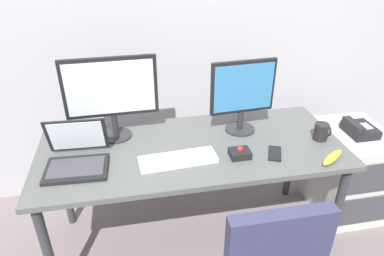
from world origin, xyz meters
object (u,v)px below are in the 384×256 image
at_px(coffee_mug, 322,132).
at_px(monitor_main, 111,92).
at_px(laptop, 77,156).
at_px(cell_phone, 275,153).
at_px(keyboard, 178,159).
at_px(trackball_mouse, 240,153).
at_px(monitor_side, 243,93).
at_px(desk_phone, 359,129).
at_px(file_cabinet, 347,171).
at_px(banana, 332,157).

bearing_deg(coffee_mug, monitor_main, 167.67).
relative_size(laptop, coffee_mug, 3.19).
height_order(monitor_main, laptop, monitor_main).
distance_m(monitor_main, cell_phone, 0.96).
xyz_separation_m(keyboard, trackball_mouse, (0.33, -0.02, 0.01)).
height_order(monitor_side, trackball_mouse, monitor_side).
relative_size(desk_phone, monitor_side, 0.45).
bearing_deg(file_cabinet, trackball_mouse, -164.48).
xyz_separation_m(file_cabinet, monitor_main, (-1.54, 0.09, 0.69)).
distance_m(keyboard, banana, 0.82).
xyz_separation_m(file_cabinet, laptop, (-1.74, -0.16, 0.46)).
relative_size(file_cabinet, laptop, 1.94).
relative_size(monitor_side, coffee_mug, 4.35).
bearing_deg(keyboard, file_cabinet, 10.61).
xyz_separation_m(file_cabinet, trackball_mouse, (-0.89, -0.25, 0.43)).
bearing_deg(monitor_main, laptop, -127.73).
bearing_deg(coffee_mug, trackball_mouse, -170.76).
bearing_deg(laptop, monitor_main, 52.27).
xyz_separation_m(desk_phone, banana, (-0.42, -0.36, 0.07)).
bearing_deg(banana, cell_phone, 157.39).
height_order(monitor_side, banana, monitor_side).
bearing_deg(coffee_mug, file_cabinet, 23.56).
bearing_deg(banana, coffee_mug, 77.19).
bearing_deg(monitor_side, banana, -46.93).
xyz_separation_m(laptop, trackball_mouse, (0.85, -0.09, -0.03)).
height_order(desk_phone, keyboard, keyboard).
distance_m(monitor_main, laptop, 0.40).
height_order(laptop, trackball_mouse, laptop).
height_order(desk_phone, laptop, laptop).
distance_m(monitor_side, coffee_mug, 0.51).
height_order(monitor_main, monitor_side, monitor_main).
distance_m(monitor_main, monitor_side, 0.74).
xyz_separation_m(monitor_main, laptop, (-0.20, -0.25, -0.23)).
relative_size(keyboard, cell_phone, 2.95).
relative_size(keyboard, laptop, 1.30).
relative_size(monitor_side, keyboard, 1.05).
height_order(file_cabinet, monitor_side, monitor_side).
height_order(coffee_mug, cell_phone, coffee_mug).
distance_m(laptop, coffee_mug, 1.36).
bearing_deg(monitor_side, monitor_main, 175.16).
bearing_deg(banana, monitor_side, 133.07).
xyz_separation_m(monitor_side, laptop, (-0.94, -0.19, -0.19)).
bearing_deg(file_cabinet, coffee_mug, -156.44).
relative_size(file_cabinet, desk_phone, 3.12).
relative_size(desk_phone, coffee_mug, 1.98).
xyz_separation_m(keyboard, banana, (0.80, -0.15, 0.01)).
xyz_separation_m(desk_phone, cell_phone, (-0.69, -0.25, 0.06)).
bearing_deg(banana, desk_phone, 40.92).
bearing_deg(trackball_mouse, banana, -15.38).
relative_size(trackball_mouse, coffee_mug, 1.09).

